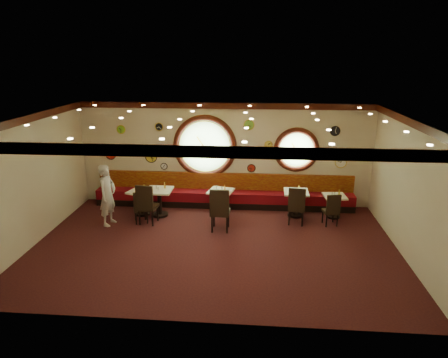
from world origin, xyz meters
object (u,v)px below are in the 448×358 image
(condiment_e_bottle, at_px, (339,192))
(condiment_d_pepper, at_px, (298,189))
(condiment_b_salt, at_px, (156,187))
(condiment_a_bottle, at_px, (144,187))
(chair_c, at_px, (220,207))
(table_a, at_px, (142,199))
(table_c, at_px, (221,199))
(condiment_c_salt, at_px, (217,187))
(table_b, at_px, (159,199))
(waiter, at_px, (108,195))
(chair_b, at_px, (146,202))
(condiment_d_salt, at_px, (295,189))
(condiment_b_bottle, at_px, (165,185))
(condiment_d_bottle, at_px, (299,188))
(condiment_e_pepper, at_px, (335,194))
(condiment_c_bottle, at_px, (225,187))
(chair_a, at_px, (141,205))
(condiment_b_pepper, at_px, (158,189))
(chair_d, at_px, (297,203))
(condiment_a_pepper, at_px, (140,189))
(chair_e, at_px, (332,208))
(condiment_e_salt, at_px, (332,193))
(table_e, at_px, (334,204))
(condiment_c_pepper, at_px, (222,189))
(condiment_a_salt, at_px, (139,189))

(condiment_e_bottle, bearing_deg, condiment_d_pepper, -177.30)
(condiment_b_salt, relative_size, condiment_a_bottle, 0.57)
(chair_c, relative_size, condiment_a_bottle, 4.95)
(condiment_d_pepper, height_order, condiment_e_bottle, condiment_d_pepper)
(table_a, xyz_separation_m, condiment_a_bottle, (0.06, 0.10, 0.35))
(table_c, distance_m, condiment_c_salt, 0.37)
(condiment_c_salt, bearing_deg, table_b, -168.16)
(waiter, bearing_deg, chair_b, -75.54)
(condiment_d_salt, relative_size, condiment_b_bottle, 0.51)
(table_c, xyz_separation_m, condiment_d_bottle, (2.29, 0.20, 0.36))
(table_c, distance_m, waiter, 3.22)
(table_b, distance_m, condiment_e_pepper, 5.10)
(chair_b, distance_m, condiment_c_bottle, 2.31)
(chair_a, xyz_separation_m, condiment_b_pepper, (0.38, 0.51, 0.32))
(chair_d, relative_size, condiment_a_bottle, 4.49)
(table_a, bearing_deg, condiment_a_pepper, 174.15)
(condiment_b_salt, xyz_separation_m, condiment_a_bottle, (-0.39, 0.10, -0.04))
(table_b, bearing_deg, chair_e, -4.02)
(table_b, height_order, condiment_e_pepper, table_b)
(condiment_a_pepper, bearing_deg, condiment_b_salt, 0.27)
(condiment_e_bottle, bearing_deg, chair_e, -113.15)
(condiment_b_pepper, bearing_deg, condiment_e_salt, 4.80)
(chair_b, xyz_separation_m, chair_c, (2.07, -0.31, 0.03))
(chair_d, relative_size, condiment_d_salt, 7.36)
(condiment_b_salt, relative_size, condiment_c_bottle, 0.58)
(condiment_d_salt, bearing_deg, chair_a, -167.13)
(condiment_e_salt, xyz_separation_m, waiter, (-6.28, -1.07, 0.14))
(condiment_d_salt, distance_m, condiment_d_pepper, 0.10)
(chair_b, xyz_separation_m, condiment_b_pepper, (0.20, 0.58, 0.19))
(chair_e, height_order, condiment_d_pepper, chair_e)
(condiment_e_salt, bearing_deg, chair_c, -157.46)
(table_b, distance_m, chair_d, 3.96)
(condiment_b_bottle, distance_m, condiment_e_bottle, 5.08)
(condiment_a_pepper, height_order, condiment_d_bottle, condiment_d_bottle)
(table_c, xyz_separation_m, condiment_b_bottle, (-1.63, -0.12, 0.43))
(condiment_d_salt, xyz_separation_m, condiment_e_pepper, (1.12, -0.10, -0.09))
(table_c, bearing_deg, table_e, 0.74)
(condiment_d_salt, relative_size, condiment_d_pepper, 1.01)
(chair_e, relative_size, condiment_e_salt, 6.31)
(waiter, bearing_deg, table_a, -32.55)
(chair_d, bearing_deg, table_b, -176.98)
(condiment_e_bottle, bearing_deg, chair_b, -169.08)
(condiment_b_pepper, height_order, condiment_e_salt, condiment_b_pepper)
(condiment_c_salt, relative_size, condiment_a_pepper, 1.11)
(condiment_b_salt, bearing_deg, table_e, 2.63)
(condiment_c_bottle, bearing_deg, chair_c, -91.39)
(table_b, height_order, condiment_a_pepper, condiment_a_pepper)
(chair_a, xyz_separation_m, condiment_c_bottle, (2.29, 0.88, 0.29))
(condiment_c_pepper, bearing_deg, condiment_c_bottle, 52.23)
(chair_e, height_order, condiment_a_salt, chair_e)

